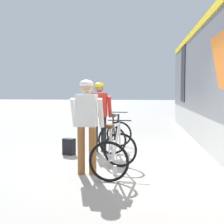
{
  "coord_description": "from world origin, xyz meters",
  "views": [
    {
      "loc": [
        0.13,
        -6.07,
        1.58
      ],
      "look_at": [
        -0.59,
        0.98,
        1.05
      ],
      "focal_mm": 47.88,
      "sensor_mm": 36.0,
      "label": 1
    }
  ],
  "objects_px": {
    "backpack_on_platform": "(69,147)",
    "water_bottle_near_the_bikes": "(115,170)",
    "cyclist_near_in_red": "(99,110)",
    "cyclist_far_in_white": "(87,118)",
    "bicycle_far_silver": "(115,153)",
    "bicycle_near_black": "(116,135)"
  },
  "relations": [
    {
      "from": "backpack_on_platform",
      "to": "water_bottle_near_the_bikes",
      "type": "relative_size",
      "value": 2.22
    },
    {
      "from": "cyclist_near_in_red",
      "to": "backpack_on_platform",
      "type": "xyz_separation_m",
      "value": [
        -0.68,
        -0.45,
        -0.85
      ]
    },
    {
      "from": "cyclist_far_in_white",
      "to": "bicycle_far_silver",
      "type": "relative_size",
      "value": 1.54
    },
    {
      "from": "cyclist_near_in_red",
      "to": "cyclist_far_in_white",
      "type": "bearing_deg",
      "value": -88.29
    },
    {
      "from": "cyclist_far_in_white",
      "to": "bicycle_far_silver",
      "type": "height_order",
      "value": "cyclist_far_in_white"
    },
    {
      "from": "cyclist_near_in_red",
      "to": "water_bottle_near_the_bikes",
      "type": "relative_size",
      "value": 9.78
    },
    {
      "from": "cyclist_near_in_red",
      "to": "backpack_on_platform",
      "type": "height_order",
      "value": "cyclist_near_in_red"
    },
    {
      "from": "bicycle_near_black",
      "to": "water_bottle_near_the_bikes",
      "type": "distance_m",
      "value": 2.3
    },
    {
      "from": "cyclist_near_in_red",
      "to": "bicycle_far_silver",
      "type": "distance_m",
      "value": 2.18
    },
    {
      "from": "water_bottle_near_the_bikes",
      "to": "cyclist_near_in_red",
      "type": "bearing_deg",
      "value": 105.77
    },
    {
      "from": "bicycle_far_silver",
      "to": "backpack_on_platform",
      "type": "bearing_deg",
      "value": 129.33
    },
    {
      "from": "cyclist_far_in_white",
      "to": "bicycle_far_silver",
      "type": "bearing_deg",
      "value": 5.9
    },
    {
      "from": "bicycle_far_silver",
      "to": "backpack_on_platform",
      "type": "distance_m",
      "value": 2.0
    },
    {
      "from": "bicycle_far_silver",
      "to": "cyclist_far_in_white",
      "type": "bearing_deg",
      "value": -174.1
    },
    {
      "from": "bicycle_far_silver",
      "to": "bicycle_near_black",
      "type": "bearing_deg",
      "value": 94.63
    },
    {
      "from": "bicycle_far_silver",
      "to": "cyclist_near_in_red",
      "type": "bearing_deg",
      "value": 106.18
    },
    {
      "from": "cyclist_far_in_white",
      "to": "bicycle_near_black",
      "type": "bearing_deg",
      "value": 81.3
    },
    {
      "from": "bicycle_near_black",
      "to": "water_bottle_near_the_bikes",
      "type": "height_order",
      "value": "bicycle_near_black"
    },
    {
      "from": "bicycle_near_black",
      "to": "bicycle_far_silver",
      "type": "bearing_deg",
      "value": -85.37
    },
    {
      "from": "cyclist_near_in_red",
      "to": "cyclist_far_in_white",
      "type": "distance_m",
      "value": 2.05
    },
    {
      "from": "cyclist_far_in_white",
      "to": "backpack_on_platform",
      "type": "bearing_deg",
      "value": 115.05
    },
    {
      "from": "bicycle_far_silver",
      "to": "backpack_on_platform",
      "type": "height_order",
      "value": "bicycle_far_silver"
    }
  ]
}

